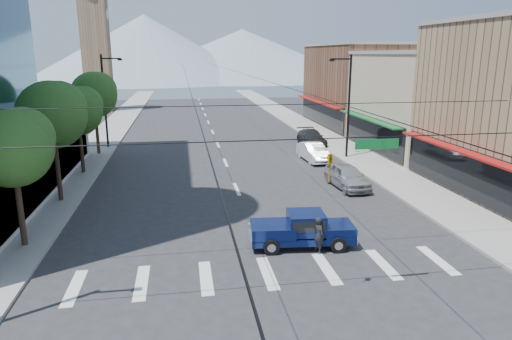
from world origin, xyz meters
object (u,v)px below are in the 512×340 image
(parked_car_mid, at_px, (313,152))
(parked_car_far, at_px, (312,138))
(parked_car_near, at_px, (347,176))
(pedestrian, at_px, (318,235))
(pickup_truck, at_px, (302,229))

(parked_car_mid, relative_size, parked_car_far, 0.90)
(parked_car_near, height_order, parked_car_far, parked_car_near)
(pedestrian, relative_size, parked_car_mid, 0.37)
(pickup_truck, relative_size, parked_car_mid, 1.09)
(parked_car_mid, distance_m, parked_car_far, 7.11)
(pickup_truck, bearing_deg, parked_car_near, 63.20)
(pedestrian, height_order, parked_car_near, pedestrian)
(pickup_truck, height_order, parked_car_far, pickup_truck)
(parked_car_mid, bearing_deg, pedestrian, -109.71)
(parked_car_mid, bearing_deg, parked_car_near, -94.15)
(parked_car_mid, bearing_deg, pickup_truck, -112.15)
(parked_car_near, xyz_separation_m, parked_car_mid, (0.00, 8.27, -0.03))
(pedestrian, xyz_separation_m, parked_car_far, (6.90, 25.19, -0.12))
(pedestrian, bearing_deg, pickup_truck, 8.95)
(pickup_truck, xyz_separation_m, pedestrian, (0.57, -0.87, 0.00))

